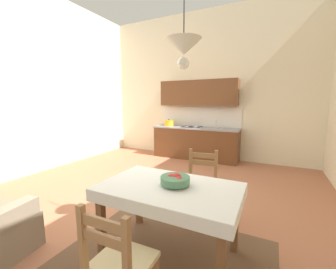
% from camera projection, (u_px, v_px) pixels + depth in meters
% --- Properties ---
extents(ground_plane, '(6.48, 6.72, 0.10)m').
position_uv_depth(ground_plane, '(148.00, 200.00, 3.60)').
color(ground_plane, '#AD6B4C').
extents(wall_back, '(6.48, 0.12, 4.10)m').
position_uv_depth(wall_back, '(205.00, 86.00, 6.04)').
color(wall_back, beige).
rests_on(wall_back, ground_plane).
extents(wall_left, '(0.12, 6.72, 4.10)m').
position_uv_depth(wall_left, '(30.00, 81.00, 4.61)').
color(wall_left, beige).
rests_on(wall_left, ground_plane).
extents(area_rug, '(2.10, 1.60, 0.01)m').
position_uv_depth(area_rug, '(165.00, 258.00, 2.17)').
color(area_rug, brown).
rests_on(area_rug, ground_plane).
extents(kitchen_cabinetry, '(2.41, 0.63, 2.20)m').
position_uv_depth(kitchen_cabinetry, '(196.00, 129.00, 5.98)').
color(kitchen_cabinetry, brown).
rests_on(kitchen_cabinetry, ground_plane).
extents(dining_table, '(1.42, 0.88, 0.75)m').
position_uv_depth(dining_table, '(169.00, 198.00, 2.17)').
color(dining_table, brown).
rests_on(dining_table, ground_plane).
extents(dining_chair_kitchen_side, '(0.48, 0.48, 0.93)m').
position_uv_depth(dining_chair_kitchen_side, '(201.00, 186.00, 2.94)').
color(dining_chair_kitchen_side, '#D1BC89').
rests_on(dining_chair_kitchen_side, ground_plane).
extents(dining_chair_camera_side, '(0.43, 0.43, 0.93)m').
position_uv_depth(dining_chair_camera_side, '(118.00, 266.00, 1.50)').
color(dining_chair_camera_side, '#D1BC89').
rests_on(dining_chair_camera_side, ground_plane).
extents(fruit_bowl, '(0.30, 0.30, 0.12)m').
position_uv_depth(fruit_bowl, '(175.00, 180.00, 2.15)').
color(fruit_bowl, '#4C7F5B').
rests_on(fruit_bowl, dining_table).
extents(pendant_lamp, '(0.32, 0.32, 0.80)m').
position_uv_depth(pendant_lamp, '(184.00, 48.00, 1.89)').
color(pendant_lamp, black).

